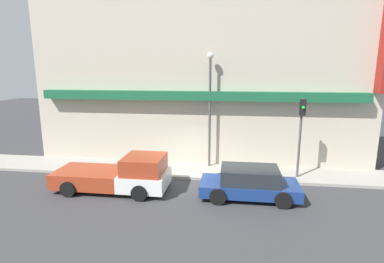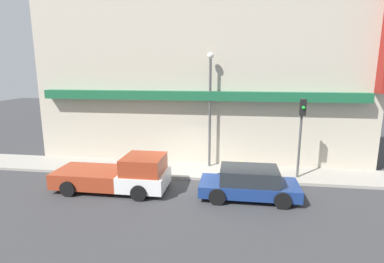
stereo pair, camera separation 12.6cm
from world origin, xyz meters
TOP-DOWN VIEW (x-y plane):
  - ground_plane at (0.00, 0.00)m, footprint 80.00×80.00m
  - sidewalk at (0.00, 1.27)m, footprint 36.00×2.54m
  - building at (0.02, 4.02)m, footprint 19.80×3.80m
  - pickup_truck at (-3.17, -1.75)m, footprint 5.29×2.27m
  - parked_car at (2.80, -1.75)m, footprint 4.30×2.07m
  - fire_hydrant at (2.49, 0.84)m, footprint 0.19×0.19m
  - street_lamp at (0.73, 2.03)m, footprint 0.36×0.36m
  - traffic_light at (5.38, 0.75)m, footprint 0.28×0.42m

SIDE VIEW (x-z plane):
  - ground_plane at x=0.00m, z-range 0.00..0.00m
  - sidewalk at x=0.00m, z-range 0.00..0.14m
  - fire_hydrant at x=2.49m, z-range 0.14..0.85m
  - parked_car at x=2.80m, z-range -0.01..1.37m
  - pickup_truck at x=-3.17m, z-range -0.10..1.61m
  - traffic_light at x=5.38m, z-range 0.88..4.92m
  - street_lamp at x=0.73m, z-range 0.87..7.22m
  - building at x=0.02m, z-range -0.36..10.35m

